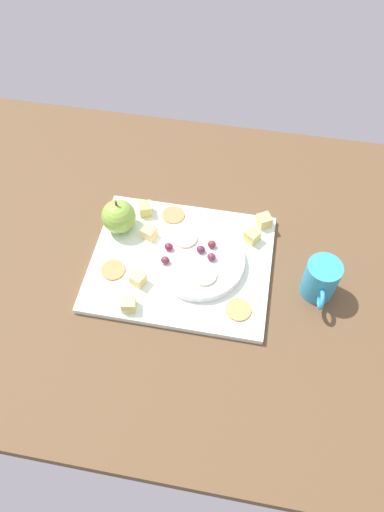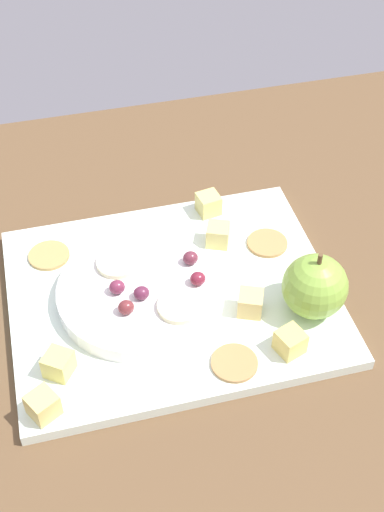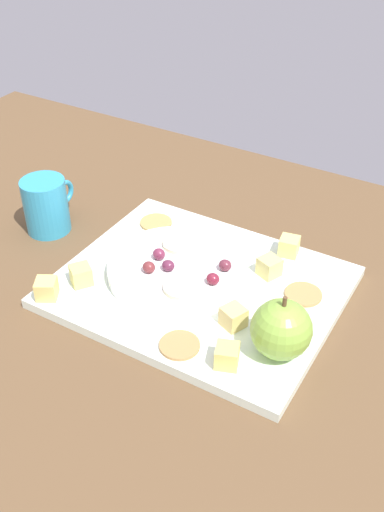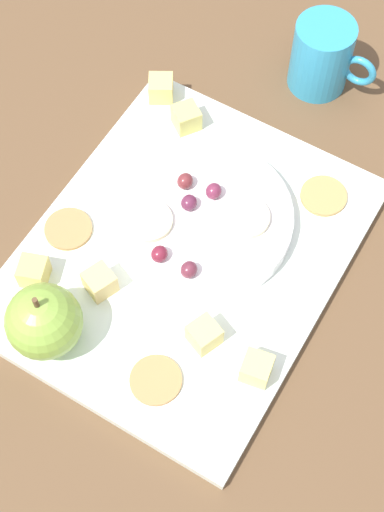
# 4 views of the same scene
# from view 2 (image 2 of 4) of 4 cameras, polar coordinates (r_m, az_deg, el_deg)

# --- Properties ---
(table) EXTENTS (1.39, 0.86, 0.03)m
(table) POSITION_cam_2_polar(r_m,az_deg,el_deg) (0.80, -3.97, -5.80)
(table) COLOR brown
(table) RESTS_ON ground
(platter) EXTENTS (0.37, 0.30, 0.01)m
(platter) POSITION_cam_2_polar(r_m,az_deg,el_deg) (0.80, -1.66, -3.26)
(platter) COLOR white
(platter) RESTS_ON table
(serving_dish) EXTENTS (0.18, 0.18, 0.02)m
(serving_dish) POSITION_cam_2_polar(r_m,az_deg,el_deg) (0.78, -4.04, -2.96)
(serving_dish) COLOR white
(serving_dish) RESTS_ON platter
(apple_whole) EXTENTS (0.07, 0.07, 0.07)m
(apple_whole) POSITION_cam_2_polar(r_m,az_deg,el_deg) (0.76, 10.06, -2.48)
(apple_whole) COLOR #85B140
(apple_whole) RESTS_ON platter
(apple_stem) EXTENTS (0.01, 0.01, 0.01)m
(apple_stem) POSITION_cam_2_polar(r_m,az_deg,el_deg) (0.73, 10.46, -0.24)
(apple_stem) COLOR brown
(apple_stem) RESTS_ON apple_whole
(cheese_cube_0) EXTENTS (0.03, 0.03, 0.03)m
(cheese_cube_0) POSITION_cam_2_polar(r_m,az_deg,el_deg) (0.77, 4.81, -3.87)
(cheese_cube_0) COLOR #E9C674
(cheese_cube_0) RESTS_ON platter
(cheese_cube_1) EXTENTS (0.04, 0.04, 0.03)m
(cheese_cube_1) POSITION_cam_2_polar(r_m,az_deg,el_deg) (0.70, -12.15, -11.89)
(cheese_cube_1) COLOR #E0CA6D
(cheese_cube_1) RESTS_ON platter
(cheese_cube_2) EXTENTS (0.03, 0.03, 0.03)m
(cheese_cube_2) POSITION_cam_2_polar(r_m,az_deg,el_deg) (0.74, 8.07, -7.01)
(cheese_cube_2) COLOR #E8D066
(cheese_cube_2) RESTS_ON platter
(cheese_cube_3) EXTENTS (0.03, 0.03, 0.03)m
(cheese_cube_3) POSITION_cam_2_polar(r_m,az_deg,el_deg) (0.84, 2.14, 1.76)
(cheese_cube_3) COLOR #E0CC74
(cheese_cube_3) RESTS_ON platter
(cheese_cube_4) EXTENTS (0.03, 0.03, 0.03)m
(cheese_cube_4) POSITION_cam_2_polar(r_m,az_deg,el_deg) (0.88, 1.36, 4.31)
(cheese_cube_4) COLOR #E0D473
(cheese_cube_4) RESTS_ON platter
(cheese_cube_5) EXTENTS (0.04, 0.04, 0.03)m
(cheese_cube_5) POSITION_cam_2_polar(r_m,az_deg,el_deg) (0.72, -10.90, -8.70)
(cheese_cube_5) COLOR #E1D46B
(cheese_cube_5) RESTS_ON platter
(cracker_0) EXTENTS (0.05, 0.05, 0.00)m
(cracker_0) POSITION_cam_2_polar(r_m,az_deg,el_deg) (0.85, -11.66, 0.05)
(cracker_0) COLOR tan
(cracker_0) RESTS_ON platter
(cracker_1) EXTENTS (0.05, 0.05, 0.00)m
(cracker_1) POSITION_cam_2_polar(r_m,az_deg,el_deg) (0.85, 6.20, 1.07)
(cracker_1) COLOR tan
(cracker_1) RESTS_ON platter
(cracker_2) EXTENTS (0.05, 0.05, 0.00)m
(cracker_2) POSITION_cam_2_polar(r_m,az_deg,el_deg) (0.73, 3.50, -8.77)
(cracker_2) COLOR #AE814C
(cracker_2) RESTS_ON platter
(grape_0) EXTENTS (0.02, 0.02, 0.02)m
(grape_0) POSITION_cam_2_polar(r_m,az_deg,el_deg) (0.77, 0.48, -1.87)
(grape_0) COLOR maroon
(grape_0) RESTS_ON serving_dish
(grape_1) EXTENTS (0.02, 0.02, 0.02)m
(grape_1) POSITION_cam_2_polar(r_m,az_deg,el_deg) (0.76, -4.12, -2.97)
(grape_1) COLOR #5F243E
(grape_1) RESTS_ON serving_dish
(grape_2) EXTENTS (0.02, 0.02, 0.02)m
(grape_2) POSITION_cam_2_polar(r_m,az_deg,el_deg) (0.76, -6.17, -2.55)
(grape_2) COLOR maroon
(grape_2) RESTS_ON serving_dish
(grape_3) EXTENTS (0.02, 0.02, 0.02)m
(grape_3) POSITION_cam_2_polar(r_m,az_deg,el_deg) (0.79, -0.13, -0.16)
(grape_3) COLOR brown
(grape_3) RESTS_ON serving_dish
(grape_4) EXTENTS (0.02, 0.02, 0.02)m
(grape_4) POSITION_cam_2_polar(r_m,az_deg,el_deg) (0.74, -5.43, -4.21)
(grape_4) COLOR maroon
(grape_4) RESTS_ON serving_dish
(apple_slice_0) EXTENTS (0.05, 0.05, 0.01)m
(apple_slice_0) POSITION_cam_2_polar(r_m,az_deg,el_deg) (0.75, -1.04, -4.16)
(apple_slice_0) COLOR beige
(apple_slice_0) RESTS_ON serving_dish
(apple_slice_1) EXTENTS (0.05, 0.05, 0.01)m
(apple_slice_1) POSITION_cam_2_polar(r_m,az_deg,el_deg) (0.80, -6.14, -0.56)
(apple_slice_1) COLOR beige
(apple_slice_1) RESTS_ON serving_dish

